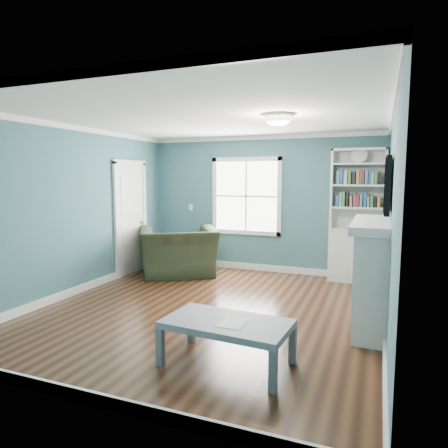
% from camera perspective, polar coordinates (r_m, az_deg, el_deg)
% --- Properties ---
extents(floor, '(5.00, 5.00, 0.00)m').
position_cam_1_polar(floor, '(5.64, -2.04, -12.10)').
color(floor, black).
rests_on(floor, ground).
extents(room_walls, '(5.00, 5.00, 5.00)m').
position_cam_1_polar(room_walls, '(5.34, -2.11, 4.17)').
color(room_walls, '#3C6471').
rests_on(room_walls, ground).
extents(trim, '(4.50, 5.00, 2.60)m').
position_cam_1_polar(trim, '(5.37, -2.09, 0.49)').
color(trim, white).
rests_on(trim, ground).
extents(window, '(1.40, 0.06, 1.50)m').
position_cam_1_polar(window, '(7.78, 3.20, 3.99)').
color(window, white).
rests_on(window, room_walls).
extents(bookshelf, '(0.90, 0.35, 2.31)m').
position_cam_1_polar(bookshelf, '(7.26, 18.41, -0.71)').
color(bookshelf, silver).
rests_on(bookshelf, ground).
extents(fireplace, '(0.44, 1.58, 1.30)m').
position_cam_1_polar(fireplace, '(5.23, 20.43, -6.79)').
color(fireplace, black).
rests_on(fireplace, ground).
extents(tv, '(0.06, 1.10, 0.65)m').
position_cam_1_polar(tv, '(5.09, 22.30, 5.16)').
color(tv, black).
rests_on(tv, fireplace).
extents(door, '(0.12, 0.98, 2.17)m').
position_cam_1_polar(door, '(7.69, -13.18, 0.98)').
color(door, silver).
rests_on(door, ground).
extents(ceiling_fixture, '(0.38, 0.38, 0.15)m').
position_cam_1_polar(ceiling_fixture, '(5.19, 7.76, 14.74)').
color(ceiling_fixture, white).
rests_on(ceiling_fixture, room_walls).
extents(light_switch, '(0.08, 0.01, 0.12)m').
position_cam_1_polar(light_switch, '(8.25, -4.77, 2.40)').
color(light_switch, white).
rests_on(light_switch, room_walls).
extents(recliner, '(1.62, 1.48, 1.19)m').
position_cam_1_polar(recliner, '(7.46, -6.52, -2.77)').
color(recliner, black).
rests_on(recliner, ground).
extents(coffee_table, '(1.26, 0.75, 0.44)m').
position_cam_1_polar(coffee_table, '(3.98, 0.41, -14.41)').
color(coffee_table, '#4D545C').
rests_on(coffee_table, ground).
extents(paper_sheet, '(0.24, 0.30, 0.00)m').
position_cam_1_polar(paper_sheet, '(3.91, 1.24, -13.91)').
color(paper_sheet, white).
rests_on(paper_sheet, coffee_table).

